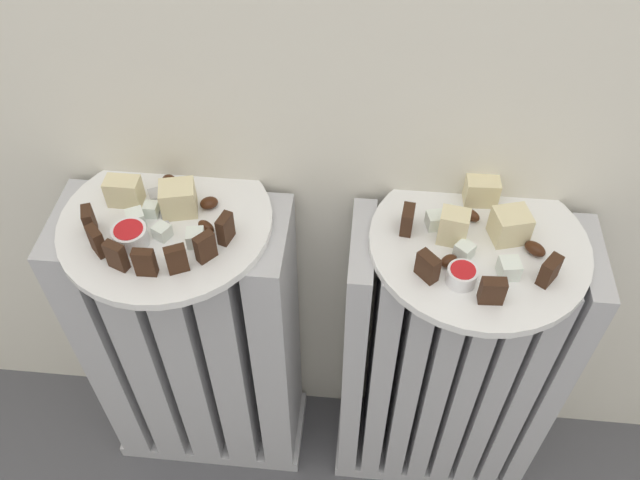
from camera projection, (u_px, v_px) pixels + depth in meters
name	position (u px, v px, depth m)	size (l,w,h in m)	color
radiator_left	(198.00, 347.00, 1.12)	(0.35, 0.16, 0.60)	#B2B2B7
radiator_right	(445.00, 368.00, 1.09)	(0.35, 0.16, 0.60)	#B2B2B7
plate_left	(166.00, 222.00, 0.89)	(0.29, 0.29, 0.01)	white
plate_right	(479.00, 244.00, 0.86)	(0.29, 0.29, 0.01)	white
dark_cake_slice_left_0	(89.00, 221.00, 0.85)	(0.03, 0.01, 0.04)	#382114
dark_cake_slice_left_1	(97.00, 241.00, 0.83)	(0.03, 0.01, 0.04)	#382114
dark_cake_slice_left_2	(116.00, 256.00, 0.81)	(0.03, 0.01, 0.04)	#382114
dark_cake_slice_left_3	(145.00, 262.00, 0.80)	(0.03, 0.01, 0.04)	#382114
dark_cake_slice_left_4	(177.00, 259.00, 0.81)	(0.03, 0.01, 0.04)	#382114
dark_cake_slice_left_5	(205.00, 247.00, 0.82)	(0.03, 0.01, 0.04)	#382114
dark_cake_slice_left_6	(225.00, 229.00, 0.84)	(0.03, 0.01, 0.04)	#382114
marble_cake_slice_left_0	(178.00, 199.00, 0.88)	(0.05, 0.04, 0.04)	beige
marble_cake_slice_left_1	(124.00, 191.00, 0.89)	(0.05, 0.03, 0.04)	beige
turkish_delight_left_0	(151.00, 209.00, 0.88)	(0.02, 0.02, 0.02)	white
turkish_delight_left_1	(162.00, 232.00, 0.85)	(0.02, 0.02, 0.02)	white
turkish_delight_left_2	(136.00, 219.00, 0.87)	(0.02, 0.02, 0.02)	white
turkish_delight_left_3	(195.00, 238.00, 0.84)	(0.02, 0.02, 0.02)	white
medjool_date_left_0	(209.00, 203.00, 0.89)	(0.02, 0.02, 0.01)	#3D1E0F
medjool_date_left_1	(206.00, 227.00, 0.86)	(0.03, 0.01, 0.02)	#3D1E0F
medjool_date_left_2	(169.00, 181.00, 0.92)	(0.02, 0.02, 0.01)	#3D1E0F
jam_bowl_left	(130.00, 235.00, 0.84)	(0.05, 0.05, 0.03)	white
dark_cake_slice_right_0	(407.00, 220.00, 0.86)	(0.03, 0.02, 0.04)	#382114
dark_cake_slice_right_1	(428.00, 267.00, 0.80)	(0.03, 0.02, 0.04)	#382114
dark_cake_slice_right_2	(492.00, 291.00, 0.78)	(0.03, 0.02, 0.04)	#382114
dark_cake_slice_right_3	(550.00, 271.00, 0.80)	(0.03, 0.02, 0.04)	#382114
marble_cake_slice_right_0	(453.00, 227.00, 0.84)	(0.04, 0.03, 0.05)	beige
marble_cake_slice_right_1	(481.00, 191.00, 0.89)	(0.04, 0.03, 0.04)	beige
marble_cake_slice_right_2	(510.00, 226.00, 0.84)	(0.04, 0.04, 0.04)	beige
turkish_delight_right_0	(509.00, 268.00, 0.81)	(0.02, 0.02, 0.02)	white
turkish_delight_right_1	(435.00, 220.00, 0.87)	(0.02, 0.02, 0.02)	white
turkish_delight_right_2	(450.00, 216.00, 0.87)	(0.02, 0.02, 0.02)	white
turkish_delight_right_3	(464.00, 250.00, 0.83)	(0.02, 0.02, 0.02)	white
medjool_date_right_0	(535.00, 249.00, 0.84)	(0.03, 0.02, 0.02)	#3D1E0F
medjool_date_right_1	(449.00, 261.00, 0.82)	(0.02, 0.02, 0.01)	#3D1E0F
medjool_date_right_2	(471.00, 215.00, 0.88)	(0.03, 0.01, 0.02)	#3D1E0F
jam_bowl_right	(462.00, 275.00, 0.80)	(0.04, 0.04, 0.02)	white
fork	(160.00, 206.00, 0.90)	(0.05, 0.09, 0.00)	#B7B7BC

